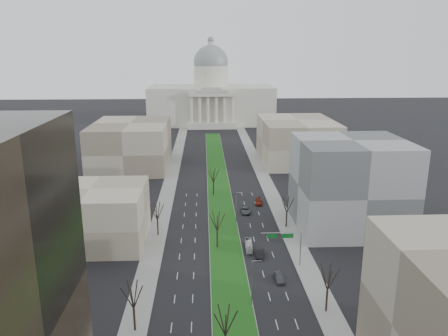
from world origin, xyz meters
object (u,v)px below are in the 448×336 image
object	(u,v)px
car_black	(260,253)
car_grey_far	(246,210)
car_grey_near	(279,277)
car_red	(259,202)
box_van	(249,245)

from	to	relation	value
car_black	car_grey_far	bearing A→B (deg)	100.75
car_grey_near	car_grey_far	distance (m)	39.84
car_grey_near	car_grey_far	xyz separation A→B (m)	(-3.29, 39.71, -0.04)
car_red	car_grey_far	size ratio (longest dim) A/B	0.94
car_grey_far	box_van	xyz separation A→B (m)	(-1.53, -24.46, 0.17)
box_van	car_red	bearing A→B (deg)	81.73
car_grey_far	box_van	distance (m)	24.51
car_red	car_grey_far	bearing A→B (deg)	-117.96
car_grey_near	car_grey_far	world-z (taller)	car_grey_near
car_grey_far	car_red	bearing A→B (deg)	56.30
car_red	box_van	bearing A→B (deg)	-96.18
car_red	car_grey_far	distance (m)	8.84
car_black	car_red	size ratio (longest dim) A/B	0.97
car_black	box_van	distance (m)	4.55
car_grey_near	car_black	distance (m)	11.57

